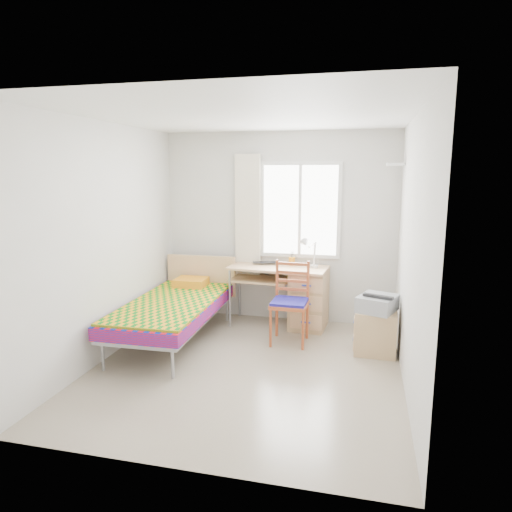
# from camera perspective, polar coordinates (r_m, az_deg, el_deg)

# --- Properties ---
(floor) EXTENTS (3.50, 3.50, 0.00)m
(floor) POSITION_cam_1_polar(r_m,az_deg,el_deg) (5.02, -1.16, -13.78)
(floor) COLOR #BCAD93
(floor) RESTS_ON ground
(ceiling) EXTENTS (3.50, 3.50, 0.00)m
(ceiling) POSITION_cam_1_polar(r_m,az_deg,el_deg) (4.61, -1.28, 17.18)
(ceiling) COLOR white
(ceiling) RESTS_ON wall_back
(wall_back) EXTENTS (3.20, 0.00, 3.20)m
(wall_back) POSITION_cam_1_polar(r_m,az_deg,el_deg) (6.33, 2.82, 3.56)
(wall_back) COLOR silver
(wall_back) RESTS_ON ground
(wall_left) EXTENTS (0.00, 3.50, 3.50)m
(wall_left) POSITION_cam_1_polar(r_m,az_deg,el_deg) (5.27, -18.28, 1.64)
(wall_left) COLOR silver
(wall_left) RESTS_ON ground
(wall_right) EXTENTS (0.00, 3.50, 3.50)m
(wall_right) POSITION_cam_1_polar(r_m,az_deg,el_deg) (4.51, 18.85, 0.18)
(wall_right) COLOR silver
(wall_right) RESTS_ON ground
(window) EXTENTS (1.10, 0.04, 1.30)m
(window) POSITION_cam_1_polar(r_m,az_deg,el_deg) (6.23, 5.53, 5.72)
(window) COLOR white
(window) RESTS_ON wall_back
(curtain) EXTENTS (0.35, 0.05, 1.70)m
(curtain) POSITION_cam_1_polar(r_m,az_deg,el_deg) (6.34, -1.03, 4.94)
(curtain) COLOR white
(curtain) RESTS_ON wall_back
(floating_shelf) EXTENTS (0.20, 0.32, 0.03)m
(floating_shelf) POSITION_cam_1_polar(r_m,az_deg,el_deg) (5.83, 17.03, 10.89)
(floating_shelf) COLOR white
(floating_shelf) RESTS_ON wall_right
(bed) EXTENTS (1.01, 2.10, 0.90)m
(bed) POSITION_cam_1_polar(r_m,az_deg,el_deg) (5.72, -10.05, -6.19)
(bed) COLOR #97989F
(bed) RESTS_ON floor
(desk) EXTENTS (1.34, 0.69, 0.81)m
(desk) POSITION_cam_1_polar(r_m,az_deg,el_deg) (6.15, 5.98, -4.88)
(desk) COLOR tan
(desk) RESTS_ON floor
(chair) EXTENTS (0.44, 0.44, 1.00)m
(chair) POSITION_cam_1_polar(r_m,az_deg,el_deg) (5.58, 4.39, -5.19)
(chair) COLOR #A3411F
(chair) RESTS_ON floor
(cabinet) EXTENTS (0.48, 0.43, 0.50)m
(cabinet) POSITION_cam_1_polar(r_m,az_deg,el_deg) (5.48, 14.69, -9.16)
(cabinet) COLOR tan
(cabinet) RESTS_ON floor
(printer) EXTENTS (0.51, 0.54, 0.19)m
(printer) POSITION_cam_1_polar(r_m,az_deg,el_deg) (5.38, 14.94, -5.68)
(printer) COLOR gray
(printer) RESTS_ON cabinet
(laptop) EXTENTS (0.39, 0.31, 0.03)m
(laptop) POSITION_cam_1_polar(r_m,az_deg,el_deg) (6.24, 1.18, -0.96)
(laptop) COLOR black
(laptop) RESTS_ON desk
(pen_cup) EXTENTS (0.11, 0.11, 0.11)m
(pen_cup) POSITION_cam_1_polar(r_m,az_deg,el_deg) (6.22, 4.50, -0.65)
(pen_cup) COLOR orange
(pen_cup) RESTS_ON desk
(task_lamp) EXTENTS (0.23, 0.32, 0.41)m
(task_lamp) POSITION_cam_1_polar(r_m,az_deg,el_deg) (5.95, 6.61, 0.82)
(task_lamp) COLOR white
(task_lamp) RESTS_ON desk
(book) EXTENTS (0.25, 0.28, 0.02)m
(book) POSITION_cam_1_polar(r_m,az_deg,el_deg) (6.19, 1.20, -3.29)
(book) COLOR gray
(book) RESTS_ON desk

